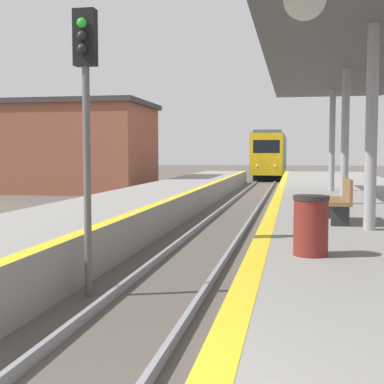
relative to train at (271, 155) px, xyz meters
name	(u,v)px	position (x,y,z in m)	size (l,w,h in m)	color
train	(271,155)	(0.00, 0.00, 0.00)	(2.65, 19.41, 4.24)	black
signal_near	(86,98)	(-1.17, -44.43, 1.11)	(0.36, 0.31, 4.68)	#595959
station_canopy	(357,49)	(3.57, -39.63, 2.62)	(4.34, 20.83, 4.02)	#99999E
trash_bin	(311,225)	(2.41, -45.00, -0.80)	(0.51, 0.51, 0.85)	maroon
bench	(341,199)	(3.14, -41.18, -0.74)	(0.44, 1.56, 0.92)	brown
station_building	(78,147)	(-10.86, -21.75, 0.58)	(8.92, 6.90, 5.44)	brown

